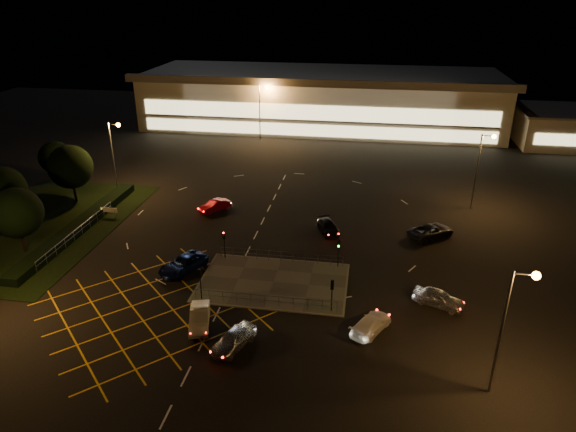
# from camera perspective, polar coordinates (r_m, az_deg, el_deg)

# --- Properties ---
(ground) EXTENTS (180.00, 180.00, 0.00)m
(ground) POSITION_cam_1_polar(r_m,az_deg,el_deg) (52.72, -3.37, -6.10)
(ground) COLOR black
(ground) RESTS_ON ground
(pedestrian_island) EXTENTS (14.00, 9.00, 0.12)m
(pedestrian_island) POSITION_cam_1_polar(r_m,az_deg,el_deg) (50.65, -1.63, -7.37)
(pedestrian_island) COLOR #4C4944
(pedestrian_island) RESTS_ON ground
(grass_verge) EXTENTS (18.00, 30.00, 0.08)m
(grass_verge) POSITION_cam_1_polar(r_m,az_deg,el_deg) (68.60, -25.71, -1.08)
(grass_verge) COLOR black
(grass_verge) RESTS_ON ground
(hedge) EXTENTS (2.00, 26.00, 1.00)m
(hedge) POSITION_cam_1_polar(r_m,az_deg,el_deg) (65.76, -22.18, -1.05)
(hedge) COLOR black
(hedge) RESTS_ON ground
(supermarket) EXTENTS (72.00, 26.50, 10.50)m
(supermarket) POSITION_cam_1_polar(r_m,az_deg,el_deg) (108.88, 3.70, 12.92)
(supermarket) COLOR beige
(supermarket) RESTS_ON ground
(retail_unit_a) EXTENTS (18.80, 14.80, 6.35)m
(retail_unit_a) POSITION_cam_1_polar(r_m,az_deg,el_deg) (107.16, 28.76, 8.68)
(retail_unit_a) COLOR beige
(retail_unit_a) RESTS_ON ground
(streetlight_se) EXTENTS (1.78, 0.56, 10.03)m
(streetlight_se) POSITION_cam_1_polar(r_m,az_deg,el_deg) (37.73, 23.57, -10.14)
(streetlight_se) COLOR slate
(streetlight_se) RESTS_ON ground
(streetlight_nw) EXTENTS (1.78, 0.56, 10.03)m
(streetlight_nw) POSITION_cam_1_polar(r_m,az_deg,el_deg) (73.72, -18.70, 7.19)
(streetlight_nw) COLOR slate
(streetlight_nw) RESTS_ON ground
(streetlight_ne) EXTENTS (1.78, 0.56, 10.03)m
(streetlight_ne) POSITION_cam_1_polar(r_m,az_deg,el_deg) (68.84, 20.73, 5.73)
(streetlight_ne) COLOR slate
(streetlight_ne) RESTS_ON ground
(streetlight_far_left) EXTENTS (1.78, 0.56, 10.03)m
(streetlight_far_left) POSITION_cam_1_polar(r_m,az_deg,el_deg) (96.55, -2.93, 12.24)
(streetlight_far_left) COLOR slate
(streetlight_far_left) RESTS_ON ground
(streetlight_far_right) EXTENTS (1.78, 0.56, 10.03)m
(streetlight_far_right) POSITION_cam_1_polar(r_m,az_deg,el_deg) (98.51, 21.20, 10.91)
(streetlight_far_right) COLOR slate
(streetlight_far_right) RESTS_ON ground
(signal_sw) EXTENTS (0.28, 0.30, 3.15)m
(signal_sw) POSITION_cam_1_polar(r_m,az_deg,el_deg) (47.56, -9.74, -6.78)
(signal_sw) COLOR black
(signal_sw) RESTS_ON pedestrian_island
(signal_se) EXTENTS (0.28, 0.30, 3.15)m
(signal_se) POSITION_cam_1_polar(r_m,az_deg,el_deg) (45.41, 4.92, -8.11)
(signal_se) COLOR black
(signal_se) RESTS_ON pedestrian_island
(signal_nw) EXTENTS (0.28, 0.30, 3.15)m
(signal_nw) POSITION_cam_1_polar(r_m,az_deg,el_deg) (54.20, -7.12, -2.51)
(signal_nw) COLOR black
(signal_nw) RESTS_ON pedestrian_island
(signal_ne) EXTENTS (0.28, 0.30, 3.15)m
(signal_ne) POSITION_cam_1_polar(r_m,az_deg,el_deg) (52.33, 5.64, -3.47)
(signal_ne) COLOR black
(signal_ne) RESTS_ON pedestrian_island
(tree_b) EXTENTS (5.40, 5.40, 7.35)m
(tree_b) POSITION_cam_1_polar(r_m,az_deg,el_deg) (69.32, -29.12, 2.62)
(tree_b) COLOR black
(tree_b) RESTS_ON ground
(tree_c) EXTENTS (5.76, 5.76, 7.84)m
(tree_c) POSITION_cam_1_polar(r_m,az_deg,el_deg) (73.07, -23.03, 5.05)
(tree_c) COLOR black
(tree_c) RESTS_ON ground
(tree_d) EXTENTS (4.68, 4.68, 6.37)m
(tree_d) POSITION_cam_1_polar(r_m,az_deg,el_deg) (81.31, -24.42, 5.93)
(tree_d) COLOR black
(tree_d) RESTS_ON ground
(tree_e) EXTENTS (5.40, 5.40, 7.35)m
(tree_e) POSITION_cam_1_polar(r_m,az_deg,el_deg) (61.37, -27.93, 0.32)
(tree_e) COLOR black
(tree_e) RESTS_ON ground
(car_near_silver) EXTENTS (3.47, 4.90, 1.55)m
(car_near_silver) POSITION_cam_1_polar(r_m,az_deg,el_deg) (42.38, -6.09, -13.46)
(car_near_silver) COLOR #9DA0A4
(car_near_silver) RESTS_ON ground
(car_queue_white) EXTENTS (2.68, 4.76, 1.49)m
(car_queue_white) POSITION_cam_1_polar(r_m,az_deg,el_deg) (45.22, -9.79, -11.04)
(car_queue_white) COLOR white
(car_queue_white) RESTS_ON ground
(car_left_blue) EXTENTS (4.62, 6.01, 1.52)m
(car_left_blue) POSITION_cam_1_polar(r_m,az_deg,el_deg) (53.40, -11.57, -5.24)
(car_left_blue) COLOR #0D1C51
(car_left_blue) RESTS_ON ground
(car_far_dkgrey) EXTENTS (3.41, 4.89, 1.31)m
(car_far_dkgrey) POSITION_cam_1_polar(r_m,az_deg,el_deg) (60.50, 4.49, -1.22)
(car_far_dkgrey) COLOR black
(car_far_dkgrey) RESTS_ON ground
(car_right_silver) EXTENTS (4.94, 3.48, 1.56)m
(car_right_silver) POSITION_cam_1_polar(r_m,az_deg,el_deg) (48.91, 16.37, -8.73)
(car_right_silver) COLOR #B6B8BE
(car_right_silver) RESTS_ON ground
(car_circ_red) EXTENTS (3.86, 4.25, 1.41)m
(car_circ_red) POSITION_cam_1_polar(r_m,az_deg,el_deg) (66.70, -8.15, 1.14)
(car_circ_red) COLOR maroon
(car_circ_red) RESTS_ON ground
(car_east_grey) EXTENTS (5.99, 5.44, 1.55)m
(car_east_grey) POSITION_cam_1_polar(r_m,az_deg,el_deg) (61.35, 15.62, -1.61)
(car_east_grey) COLOR black
(car_east_grey) RESTS_ON ground
(car_approach_white) EXTENTS (3.93, 5.02, 1.36)m
(car_approach_white) POSITION_cam_1_polar(r_m,az_deg,el_deg) (44.49, 9.20, -11.75)
(car_approach_white) COLOR silver
(car_approach_white) RESTS_ON ground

